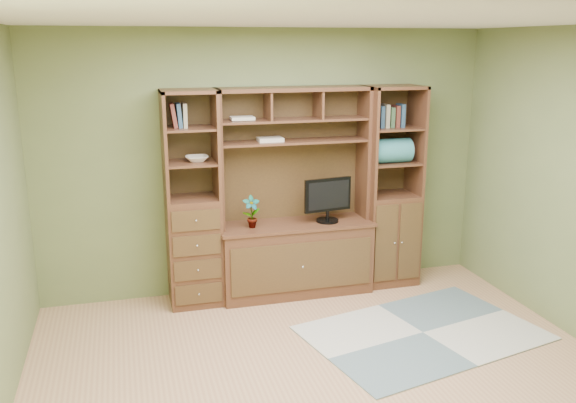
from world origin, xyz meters
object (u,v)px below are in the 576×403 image
object	(u,v)px
right_tower	(390,187)
center_hutch	(296,194)
monitor	(328,192)
left_tower	(192,200)

from	to	relation	value
right_tower	center_hutch	bearing A→B (deg)	-177.77
center_hutch	right_tower	world-z (taller)	same
monitor	left_tower	bearing A→B (deg)	168.26
left_tower	right_tower	distance (m)	2.02
left_tower	monitor	size ratio (longest dim) A/B	3.37
right_tower	monitor	xyz separation A→B (m)	(-0.70, -0.07, 0.01)
right_tower	monitor	bearing A→B (deg)	-173.92
center_hutch	left_tower	xyz separation A→B (m)	(-1.00, 0.04, 0.00)
left_tower	right_tower	size ratio (longest dim) A/B	1.00
center_hutch	monitor	bearing A→B (deg)	-6.23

